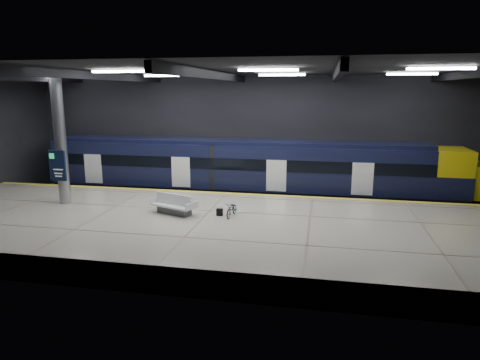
# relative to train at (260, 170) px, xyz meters

# --- Properties ---
(ground) EXTENTS (30.00, 30.00, 0.00)m
(ground) POSITION_rel_train_xyz_m (-1.57, -5.50, -2.06)
(ground) COLOR black
(ground) RESTS_ON ground
(room_shell) EXTENTS (30.10, 16.10, 8.05)m
(room_shell) POSITION_rel_train_xyz_m (-1.57, -5.49, 3.66)
(room_shell) COLOR black
(room_shell) RESTS_ON ground
(platform) EXTENTS (30.00, 11.00, 1.10)m
(platform) POSITION_rel_train_xyz_m (-1.57, -8.00, -1.51)
(platform) COLOR beige
(platform) RESTS_ON ground
(safety_strip) EXTENTS (30.00, 0.40, 0.01)m
(safety_strip) POSITION_rel_train_xyz_m (-1.57, -2.75, -0.95)
(safety_strip) COLOR yellow
(safety_strip) RESTS_ON platform
(rails) EXTENTS (30.00, 1.52, 0.16)m
(rails) POSITION_rel_train_xyz_m (-1.57, 0.00, -1.98)
(rails) COLOR gray
(rails) RESTS_ON ground
(train) EXTENTS (29.40, 2.84, 3.79)m
(train) POSITION_rel_train_xyz_m (0.00, 0.00, 0.00)
(train) COLOR black
(train) RESTS_ON ground
(bench) EXTENTS (2.44, 1.67, 1.00)m
(bench) POSITION_rel_train_xyz_m (-3.12, -7.35, -0.61)
(bench) COLOR #595B60
(bench) RESTS_ON platform
(bicycle) EXTENTS (0.62, 1.41, 0.72)m
(bicycle) POSITION_rel_train_xyz_m (-0.26, -7.25, -0.60)
(bicycle) COLOR #99999E
(bicycle) RESTS_ON platform
(pannier_bag) EXTENTS (0.30, 0.18, 0.35)m
(pannier_bag) POSITION_rel_train_xyz_m (-0.86, -7.25, -0.78)
(pannier_bag) COLOR black
(pannier_bag) RESTS_ON platform
(info_column) EXTENTS (0.90, 0.78, 6.90)m
(info_column) POSITION_rel_train_xyz_m (-9.57, -6.52, 2.40)
(info_column) COLOR #9EA0A5
(info_column) RESTS_ON platform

